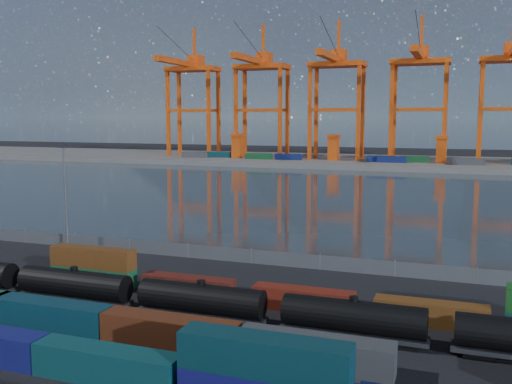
% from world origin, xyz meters
% --- Properties ---
extents(ground, '(700.00, 700.00, 0.00)m').
position_xyz_m(ground, '(0.00, 0.00, 0.00)').
color(ground, black).
rests_on(ground, ground).
extents(harbor_water, '(700.00, 700.00, 0.00)m').
position_xyz_m(harbor_water, '(0.00, 105.00, 0.01)').
color(harbor_water, '#273238').
rests_on(harbor_water, ground).
extents(far_quay, '(700.00, 70.00, 2.00)m').
position_xyz_m(far_quay, '(0.00, 210.00, 1.00)').
color(far_quay, '#514F4C').
rests_on(far_quay, ground).
extents(distant_mountains, '(2470.00, 1100.00, 520.00)m').
position_xyz_m(distant_mountains, '(63.02, 1600.00, 220.29)').
color(distant_mountains, '#1E2630').
rests_on(distant_mountains, ground).
extents(container_row_south, '(128.37, 2.53, 5.39)m').
position_xyz_m(container_row_south, '(-2.48, -10.13, 1.59)').
color(container_row_south, '#383A3D').
rests_on(container_row_south, ground).
extents(container_row_mid, '(142.13, 2.64, 2.82)m').
position_xyz_m(container_row_mid, '(-11.52, -2.52, 1.41)').
color(container_row_mid, '#484C4E').
rests_on(container_row_mid, ground).
extents(container_row_north, '(140.00, 2.25, 4.79)m').
position_xyz_m(container_row_north, '(14.88, 11.18, 1.60)').
color(container_row_north, navy).
rests_on(container_row_north, ground).
extents(tanker_string, '(122.27, 2.96, 4.23)m').
position_xyz_m(tanker_string, '(-20.06, 4.66, 2.12)').
color(tanker_string, black).
rests_on(tanker_string, ground).
extents(waterfront_fence, '(160.12, 0.12, 2.20)m').
position_xyz_m(waterfront_fence, '(-0.00, 28.00, 1.00)').
color(waterfront_fence, '#595B5E').
rests_on(waterfront_fence, ground).
extents(yard_light_mast, '(1.60, 0.40, 16.60)m').
position_xyz_m(yard_light_mast, '(-30.00, 26.00, 9.30)').
color(yard_light_mast, slate).
rests_on(yard_light_mast, ground).
extents(gantry_cranes, '(199.18, 46.42, 62.86)m').
position_xyz_m(gantry_cranes, '(-7.50, 203.33, 38.53)').
color(gantry_cranes, '#E74E10').
rests_on(gantry_cranes, ground).
extents(quay_containers, '(172.58, 10.99, 2.60)m').
position_xyz_m(quay_containers, '(-11.00, 195.46, 3.30)').
color(quay_containers, navy).
rests_on(quay_containers, far_quay).
extents(straddle_carriers, '(140.00, 7.00, 11.10)m').
position_xyz_m(straddle_carriers, '(-2.50, 200.00, 7.82)').
color(straddle_carriers, '#E74E10').
rests_on(straddle_carriers, far_quay).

